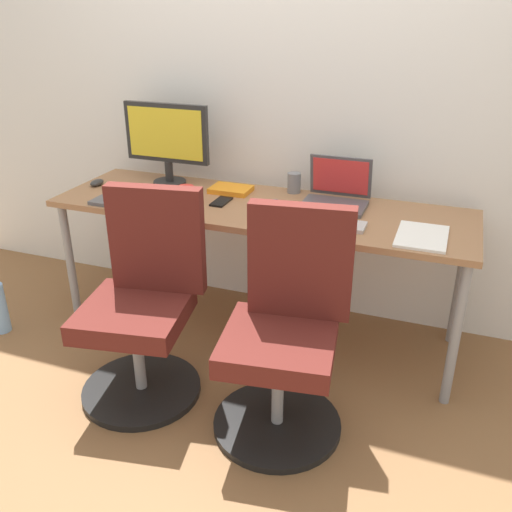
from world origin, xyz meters
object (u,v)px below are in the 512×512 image
Objects in this scene: office_chair_left at (144,306)px; office_chair_right at (286,335)px; desktop_monitor at (167,138)px; coffee_mug at (186,195)px; open_laptop at (336,193)px.

office_chair_left and office_chair_right have the same top height.
office_chair_right is at bearing 0.03° from office_chair_left.
desktop_monitor reaches higher than office_chair_left.
office_chair_right is 0.92m from coffee_mug.
coffee_mug is (0.24, -0.28, -0.20)m from desktop_monitor.
office_chair_left is 3.03× the size of open_laptop.
office_chair_left is 1.08m from open_laptop.
office_chair_left is 1.00× the size of office_chair_right.
office_chair_right is at bearing -40.28° from desktop_monitor.
open_laptop is (0.01, 0.77, 0.36)m from office_chair_right.
desktop_monitor is 0.96m from open_laptop.
desktop_monitor is 1.55× the size of open_laptop.
open_laptop reaches higher than coffee_mug.
coffee_mug is at bearing -159.80° from open_laptop.
desktop_monitor is (-0.93, 0.79, 0.55)m from office_chair_right.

